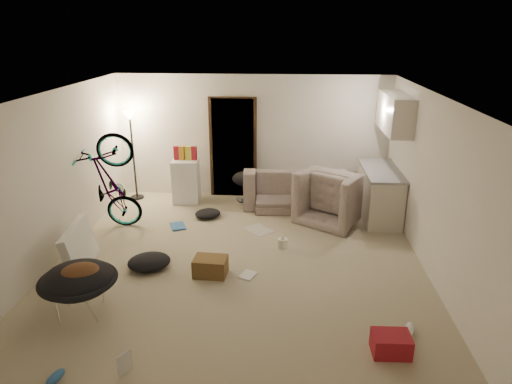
# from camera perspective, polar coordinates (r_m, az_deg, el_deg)

# --- Properties ---
(floor) EXTENTS (5.50, 6.00, 0.02)m
(floor) POSITION_cam_1_polar(r_m,az_deg,el_deg) (6.98, -2.18, -8.96)
(floor) COLOR tan
(floor) RESTS_ON ground
(ceiling) EXTENTS (5.50, 6.00, 0.02)m
(ceiling) POSITION_cam_1_polar(r_m,az_deg,el_deg) (6.17, -2.50, 11.98)
(ceiling) COLOR white
(ceiling) RESTS_ON wall_back
(wall_back) EXTENTS (5.50, 0.02, 2.50)m
(wall_back) POSITION_cam_1_polar(r_m,az_deg,el_deg) (9.35, -0.40, 6.89)
(wall_back) COLOR white
(wall_back) RESTS_ON floor
(wall_front) EXTENTS (5.50, 0.02, 2.50)m
(wall_front) POSITION_cam_1_polar(r_m,az_deg,el_deg) (3.78, -7.21, -14.20)
(wall_front) COLOR white
(wall_front) RESTS_ON floor
(wall_left) EXTENTS (0.02, 6.00, 2.50)m
(wall_left) POSITION_cam_1_polar(r_m,az_deg,el_deg) (7.29, -24.46, 1.25)
(wall_left) COLOR white
(wall_left) RESTS_ON floor
(wall_right) EXTENTS (0.02, 6.00, 2.50)m
(wall_right) POSITION_cam_1_polar(r_m,az_deg,el_deg) (6.77, 21.60, 0.30)
(wall_right) COLOR white
(wall_right) RESTS_ON floor
(doorway) EXTENTS (0.85, 0.10, 2.04)m
(doorway) POSITION_cam_1_polar(r_m,az_deg,el_deg) (9.41, -2.86, 5.50)
(doorway) COLOR black
(doorway) RESTS_ON floor
(door_trim) EXTENTS (0.97, 0.04, 2.10)m
(door_trim) POSITION_cam_1_polar(r_m,az_deg,el_deg) (9.38, -2.88, 5.45)
(door_trim) COLOR #362213
(door_trim) RESTS_ON floor
(floor_lamp) EXTENTS (0.28, 0.28, 1.81)m
(floor_lamp) POSITION_cam_1_polar(r_m,az_deg,el_deg) (9.48, -15.30, 6.71)
(floor_lamp) COLOR black
(floor_lamp) RESTS_ON floor
(kitchen_counter) EXTENTS (0.60, 1.50, 0.88)m
(kitchen_counter) POSITION_cam_1_polar(r_m,az_deg,el_deg) (8.77, 15.16, -0.25)
(kitchen_counter) COLOR beige
(kitchen_counter) RESTS_ON floor
(counter_top) EXTENTS (0.64, 1.54, 0.04)m
(counter_top) POSITION_cam_1_polar(r_m,az_deg,el_deg) (8.63, 15.43, 2.62)
(counter_top) COLOR gray
(counter_top) RESTS_ON kitchen_counter
(kitchen_uppers) EXTENTS (0.38, 1.40, 0.65)m
(kitchen_uppers) POSITION_cam_1_polar(r_m,az_deg,el_deg) (8.42, 16.97, 9.43)
(kitchen_uppers) COLOR beige
(kitchen_uppers) RESTS_ON wall_right
(sofa) EXTENTS (2.02, 0.87, 0.58)m
(sofa) POSITION_cam_1_polar(r_m,az_deg,el_deg) (9.07, 4.80, 0.06)
(sofa) COLOR #3F473E
(sofa) RESTS_ON floor
(armchair) EXTENTS (1.43, 1.39, 0.71)m
(armchair) POSITION_cam_1_polar(r_m,az_deg,el_deg) (8.53, 10.01, -1.03)
(armchair) COLOR #3F473E
(armchair) RESTS_ON floor
(bicycle) EXTENTS (1.86, 0.97, 1.03)m
(bicycle) POSITION_cam_1_polar(r_m,az_deg,el_deg) (8.29, -17.45, -1.44)
(bicycle) COLOR black
(bicycle) RESTS_ON floor
(book_asset) EXTENTS (0.30, 0.28, 0.02)m
(book_asset) POSITION_cam_1_polar(r_m,az_deg,el_deg) (5.20, -16.84, -21.24)
(book_asset) COLOR maroon
(book_asset) RESTS_ON floor
(mini_fridge) EXTENTS (0.55, 0.55, 0.87)m
(mini_fridge) POSITION_cam_1_polar(r_m,az_deg,el_deg) (9.32, -8.73, 1.42)
(mini_fridge) COLOR white
(mini_fridge) RESTS_ON floor
(snack_box_0) EXTENTS (0.12, 0.10, 0.30)m
(snack_box_0) POSITION_cam_1_polar(r_m,az_deg,el_deg) (9.20, -9.95, 4.76)
(snack_box_0) COLOR maroon
(snack_box_0) RESTS_ON mini_fridge
(snack_box_1) EXTENTS (0.12, 0.10, 0.30)m
(snack_box_1) POSITION_cam_1_polar(r_m,az_deg,el_deg) (9.17, -9.22, 4.76)
(snack_box_1) COLOR #B37816
(snack_box_1) RESTS_ON mini_fridge
(snack_box_2) EXTENTS (0.12, 0.10, 0.30)m
(snack_box_2) POSITION_cam_1_polar(r_m,az_deg,el_deg) (9.15, -8.48, 4.76)
(snack_box_2) COLOR yellow
(snack_box_2) RESTS_ON mini_fridge
(snack_box_3) EXTENTS (0.11, 0.09, 0.30)m
(snack_box_3) POSITION_cam_1_polar(r_m,az_deg,el_deg) (9.12, -7.74, 4.75)
(snack_box_3) COLOR maroon
(snack_box_3) RESTS_ON mini_fridge
(saucer_chair) EXTENTS (0.94, 0.94, 0.67)m
(saucer_chair) POSITION_cam_1_polar(r_m,az_deg,el_deg) (6.06, -21.25, -10.92)
(saucer_chair) COLOR silver
(saucer_chair) RESTS_ON floor
(hoodie) EXTENTS (0.60, 0.57, 0.22)m
(hoodie) POSITION_cam_1_polar(r_m,az_deg,el_deg) (5.92, -21.17, -9.45)
(hoodie) COLOR #57341E
(hoodie) RESTS_ON saucer_chair
(sofa_drape) EXTENTS (0.62, 0.53, 0.28)m
(sofa_drape) POSITION_cam_1_polar(r_m,az_deg,el_deg) (9.01, -1.21, 1.69)
(sofa_drape) COLOR black
(sofa_drape) RESTS_ON sofa
(tv_box) EXTENTS (0.39, 1.04, 0.68)m
(tv_box) POSITION_cam_1_polar(r_m,az_deg,el_deg) (7.17, -21.20, -6.48)
(tv_box) COLOR silver
(tv_box) RESTS_ON floor
(drink_case_a) EXTENTS (0.49, 0.36, 0.27)m
(drink_case_a) POSITION_cam_1_polar(r_m,az_deg,el_deg) (6.65, -5.71, -9.24)
(drink_case_a) COLOR brown
(drink_case_a) RESTS_ON floor
(drink_case_b) EXTENTS (0.42, 0.31, 0.24)m
(drink_case_b) POSITION_cam_1_polar(r_m,az_deg,el_deg) (5.43, 16.52, -17.75)
(drink_case_b) COLOR maroon
(drink_case_b) RESTS_ON floor
(juicer) EXTENTS (0.16, 0.16, 0.22)m
(juicer) POSITION_cam_1_polar(r_m,az_deg,el_deg) (7.40, 3.33, -6.32)
(juicer) COLOR white
(juicer) RESTS_ON floor
(newspaper) EXTENTS (0.60, 0.61, 0.01)m
(newspaper) POSITION_cam_1_polar(r_m,az_deg,el_deg) (8.05, 0.31, -4.74)
(newspaper) COLOR beige
(newspaper) RESTS_ON floor
(book_blue) EXTENTS (0.35, 0.40, 0.03)m
(book_blue) POSITION_cam_1_polar(r_m,az_deg,el_deg) (8.27, -9.74, -4.22)
(book_blue) COLOR #2C5FA2
(book_blue) RESTS_ON floor
(book_white) EXTENTS (0.28, 0.31, 0.02)m
(book_white) POSITION_cam_1_polar(r_m,az_deg,el_deg) (6.64, -1.00, -10.36)
(book_white) COLOR silver
(book_white) RESTS_ON floor
(shoe_0) EXTENTS (0.28, 0.16, 0.10)m
(shoe_0) POSITION_cam_1_polar(r_m,az_deg,el_deg) (9.25, -1.09, -1.06)
(shoe_0) COLOR #2C5FA2
(shoe_0) RESTS_ON floor
(shoe_1) EXTENTS (0.22, 0.26, 0.09)m
(shoe_1) POSITION_cam_1_polar(r_m,az_deg,el_deg) (9.29, -2.09, -0.99)
(shoe_1) COLOR slate
(shoe_1) RESTS_ON floor
(shoe_2) EXTENTS (0.16, 0.27, 0.09)m
(shoe_2) POSITION_cam_1_polar(r_m,az_deg,el_deg) (5.34, -23.81, -20.45)
(shoe_2) COLOR #2C5FA2
(shoe_2) RESTS_ON floor
(shoe_4) EXTENTS (0.19, 0.30, 0.10)m
(shoe_4) POSITION_cam_1_polar(r_m,az_deg,el_deg) (5.82, 18.63, -15.94)
(shoe_4) COLOR white
(shoe_4) RESTS_ON floor
(clothes_lump_a) EXTENTS (0.77, 0.72, 0.20)m
(clothes_lump_a) POSITION_cam_1_polar(r_m,az_deg,el_deg) (6.98, -13.21, -8.49)
(clothes_lump_a) COLOR black
(clothes_lump_a) RESTS_ON floor
(clothes_lump_b) EXTENTS (0.62, 0.60, 0.15)m
(clothes_lump_b) POSITION_cam_1_polar(r_m,az_deg,el_deg) (8.59, -6.06, -2.70)
(clothes_lump_b) COLOR black
(clothes_lump_b) RESTS_ON floor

